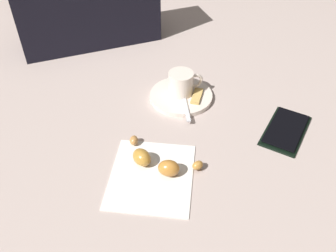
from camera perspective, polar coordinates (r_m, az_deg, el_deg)
The scene contains 9 objects.
ground_plane at distance 0.76m, azimuth 1.51°, elevation -1.05°, with size 1.80×1.80×0.00m, color #AE9C94.
saucer at distance 0.85m, azimuth 2.06°, elevation 4.69°, with size 0.14×0.14×0.01m, color beige.
espresso_cup at distance 0.83m, azimuth 2.11°, elevation 6.76°, with size 0.06×0.08×0.05m.
teaspoon at distance 0.83m, azimuth 2.44°, elevation 4.64°, with size 0.13×0.05×0.01m.
sugar_packet at distance 0.83m, azimuth 4.54°, elevation 4.68°, with size 0.06×0.02×0.01m, color tan.
napkin at distance 0.68m, azimuth -2.59°, elevation -7.70°, with size 0.17×0.15×0.00m, color silver.
croissant at distance 0.68m, azimuth -1.84°, elevation -5.49°, with size 0.10×0.16×0.03m.
cell_phone at distance 0.80m, azimuth 17.89°, elevation -0.57°, with size 0.15×0.12×0.01m.
laptop_bag at distance 1.05m, azimuth -12.46°, elevation 17.97°, with size 0.37×0.12×0.22m, color black.
Camera 1 is at (0.55, 0.07, 0.52)m, focal length 39.07 mm.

